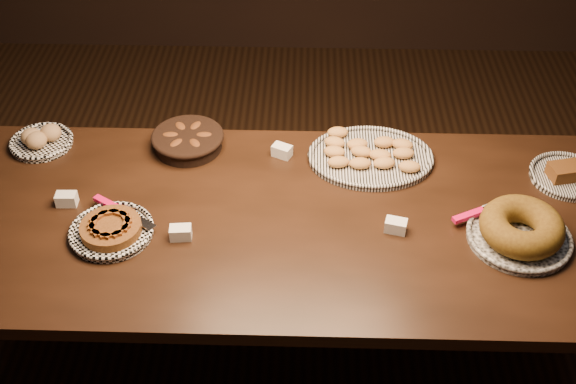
{
  "coord_description": "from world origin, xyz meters",
  "views": [
    {
      "loc": [
        0.08,
        -1.8,
        2.4
      ],
      "look_at": [
        0.02,
        0.05,
        0.82
      ],
      "focal_mm": 45.0,
      "sensor_mm": 36.0,
      "label": 1
    }
  ],
  "objects_px": {
    "buffet_table": "(281,233)",
    "madeleine_platter": "(370,155)",
    "apple_tart_plate": "(111,229)",
    "bundt_cake_plate": "(521,230)"
  },
  "relations": [
    {
      "from": "buffet_table",
      "to": "bundt_cake_plate",
      "type": "height_order",
      "value": "bundt_cake_plate"
    },
    {
      "from": "apple_tart_plate",
      "to": "buffet_table",
      "type": "bearing_deg",
      "value": 11.48
    },
    {
      "from": "apple_tart_plate",
      "to": "bundt_cake_plate",
      "type": "distance_m",
      "value": 1.33
    },
    {
      "from": "buffet_table",
      "to": "bundt_cake_plate",
      "type": "distance_m",
      "value": 0.79
    },
    {
      "from": "buffet_table",
      "to": "bundt_cake_plate",
      "type": "relative_size",
      "value": 6.29
    },
    {
      "from": "buffet_table",
      "to": "apple_tart_plate",
      "type": "distance_m",
      "value": 0.57
    },
    {
      "from": "buffet_table",
      "to": "madeleine_platter",
      "type": "distance_m",
      "value": 0.47
    },
    {
      "from": "buffet_table",
      "to": "madeleine_platter",
      "type": "relative_size",
      "value": 5.21
    },
    {
      "from": "madeleine_platter",
      "to": "bundt_cake_plate",
      "type": "bearing_deg",
      "value": -20.31
    },
    {
      "from": "apple_tart_plate",
      "to": "bundt_cake_plate",
      "type": "bearing_deg",
      "value": 1.93
    }
  ]
}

